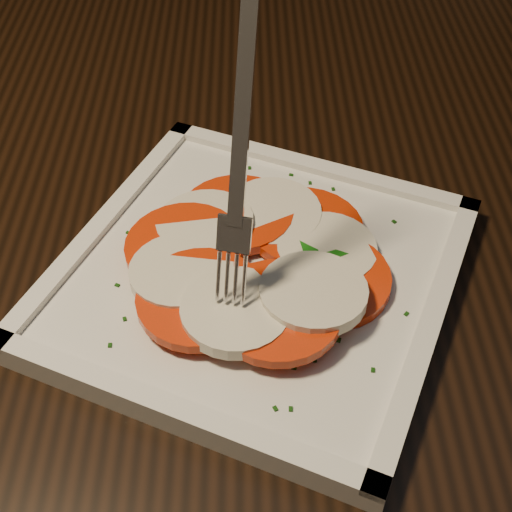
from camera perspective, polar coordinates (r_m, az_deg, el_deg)
table at (r=0.67m, az=-2.02°, el=-2.24°), size 1.29×0.95×0.75m
chair at (r=1.29m, az=9.08°, el=16.45°), size 0.54×0.54×0.93m
plate at (r=0.53m, az=0.00°, el=-1.71°), size 0.34×0.34×0.01m
caprese_salad at (r=0.52m, az=-0.01°, el=-0.31°), size 0.22×0.24×0.03m
fork at (r=0.44m, az=-1.04°, el=8.69°), size 0.04×0.08×0.19m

